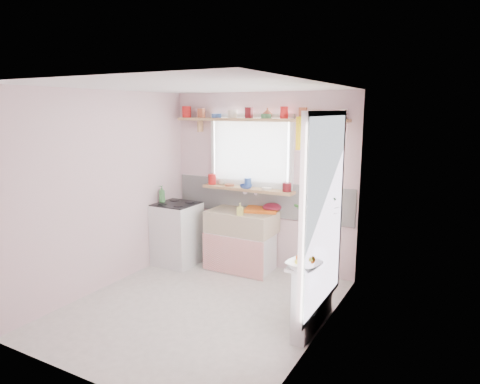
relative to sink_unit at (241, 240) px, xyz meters
The scene contains 19 objects.
room 1.31m from the sink_unit, 28.17° to the right, with size 3.20×3.20×3.20m.
sink_unit is the anchor object (origin of this frame).
cooker 0.98m from the sink_unit, 165.62° to the right, with size 0.58×0.58×0.93m.
radiator_ledge 1.82m from the sink_unit, 37.05° to the right, with size 0.22×0.95×0.78m.
windowsill 0.73m from the sink_unit, 90.00° to the left, with size 1.40×0.22×0.04m, color tan.
pine_shelf 1.70m from the sink_unit, 49.64° to the left, with size 2.52×0.24×0.04m, color tan.
shelf_crockery 1.78m from the sink_unit, 54.29° to the left, with size 2.47×0.11×0.12m.
sill_crockery 0.81m from the sink_unit, 90.00° to the left, with size 1.35×0.11×0.12m.
dish_tray 0.53m from the sink_unit, 33.27° to the left, with size 0.45×0.34×0.04m, color #DC5D13.
colander 0.64m from the sink_unit, 28.84° to the left, with size 0.27×0.27×0.12m, color maroon.
jade_plant 1.66m from the sink_unit, 27.02° to the right, with size 0.54×0.47×0.60m, color #2D6127.
fruit_bowl 2.14m from the sink_unit, 45.26° to the right, with size 0.32×0.32×0.08m, color silver.
herb_pot 2.08m from the sink_unit, 43.37° to the right, with size 0.10×0.07×0.20m, color #2D6F2C.
soap_bottle_sink 0.54m from the sink_unit, 66.90° to the right, with size 0.08×0.08×0.17m, color #CDCA5B.
sill_cup 0.94m from the sink_unit, 152.29° to the left, with size 0.11×0.11×0.09m, color beige.
sill_bowl 0.77m from the sink_unit, 88.38° to the left, with size 0.18×0.18×0.06m, color #2E4A97.
shelf_vase 1.81m from the sink_unit, 40.98° to the left, with size 0.13×0.13×0.14m, color #984B2E.
cooker_bottle 1.35m from the sink_unit, 165.96° to the right, with size 0.10×0.10×0.25m, color #3F7F42.
fruit 2.15m from the sink_unit, 45.03° to the right, with size 0.20×0.14×0.10m.
Camera 1 is at (2.63, -3.83, 2.26)m, focal length 32.00 mm.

